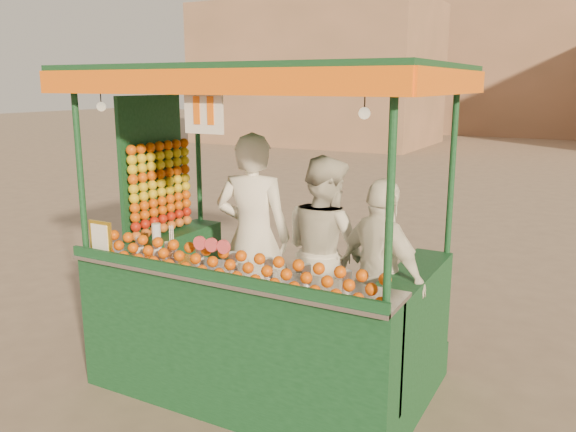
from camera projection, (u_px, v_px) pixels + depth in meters
The scene contains 7 objects.
ground at pixel (250, 373), 5.38m from camera, with size 90.00×90.00×0.00m, color #6F5E4F.
building_left at pixel (317, 74), 26.05m from camera, with size 10.00×6.00×6.00m, color #A4785D.
building_center at pixel (517, 66), 31.25m from camera, with size 14.00×7.00×7.00m, color #A4785D.
juice_cart at pixel (253, 288), 5.01m from camera, with size 3.01×1.95×2.74m.
vendor_left at pixel (253, 237), 5.25m from camera, with size 0.77×0.61×1.87m.
vendor_middle at pixel (325, 251), 5.14m from camera, with size 1.03×0.95×1.69m.
vendor_right at pixel (381, 276), 4.65m from camera, with size 0.99×0.76×1.57m.
Camera 1 is at (2.66, -4.17, 2.60)m, focal length 36.54 mm.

